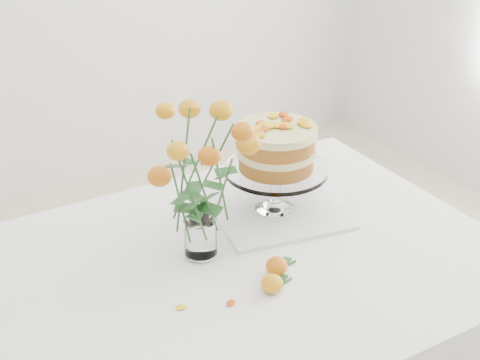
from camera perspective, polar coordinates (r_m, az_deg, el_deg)
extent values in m
cube|color=tan|center=(1.60, -2.67, -8.33)|extent=(1.40, 0.90, 0.04)
cylinder|color=tan|center=(2.34, 6.82, -6.58)|extent=(0.06, 0.06, 0.71)
cube|color=white|center=(1.58, -2.69, -7.66)|extent=(1.42, 0.92, 0.01)
cube|color=white|center=(2.00, -8.80, -3.35)|extent=(1.42, 0.01, 0.20)
cube|color=white|center=(2.01, 15.63, -3.87)|extent=(0.01, 0.92, 0.20)
cube|color=white|center=(1.81, 2.99, -2.47)|extent=(0.38, 0.38, 0.01)
cylinder|color=white|center=(1.77, 3.04, -0.54)|extent=(0.03, 0.03, 0.09)
cylinder|color=white|center=(1.75, 3.08, 0.89)|extent=(0.27, 0.27, 0.01)
cylinder|color=olive|center=(1.74, 3.10, 1.64)|extent=(0.24, 0.24, 0.04)
cylinder|color=beige|center=(1.73, 3.13, 2.49)|extent=(0.25, 0.25, 0.02)
cylinder|color=olive|center=(1.71, 3.15, 3.34)|extent=(0.24, 0.24, 0.04)
cylinder|color=beige|center=(1.70, 3.18, 4.24)|extent=(0.26, 0.26, 0.02)
cylinder|color=white|center=(1.63, -3.34, -6.34)|extent=(0.06, 0.06, 0.01)
cylinder|color=white|center=(1.60, -3.39, -4.86)|extent=(0.08, 0.08, 0.09)
ellipsoid|color=gold|center=(1.50, 2.74, -8.83)|extent=(0.05, 0.05, 0.04)
cylinder|color=#285220|center=(1.53, 3.66, -8.85)|extent=(0.06, 0.02, 0.01)
ellipsoid|color=#C36309|center=(1.55, 3.14, -7.33)|extent=(0.05, 0.05, 0.04)
cylinder|color=#285220|center=(1.59, 4.00, -7.37)|extent=(0.06, 0.02, 0.01)
ellipsoid|color=yellow|center=(1.47, -5.06, -10.79)|extent=(0.03, 0.02, 0.00)
ellipsoid|color=yellow|center=(1.47, -0.81, -10.45)|extent=(0.03, 0.02, 0.00)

